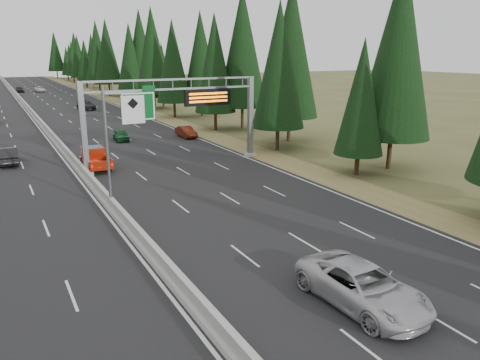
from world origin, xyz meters
The scene contains 14 objects.
road centered at (0.00, 80.00, 0.04)m, with size 32.00×260.00×0.08m, color black.
shoulder_right centered at (17.80, 80.00, 0.03)m, with size 3.60×260.00×0.06m, color olive.
median_barrier centered at (0.00, 80.00, 0.41)m, with size 0.70×260.00×0.85m.
sign_gantry centered at (8.92, 34.88, 5.27)m, with size 16.75×0.98×7.80m.
hov_sign_pole centered at (0.58, 24.97, 4.72)m, with size 2.80×0.50×8.00m.
tree_row_right centered at (22.17, 70.97, 9.41)m, with size 11.81×244.38×18.72m.
silver_minivan centered at (6.17, 8.00, 0.93)m, with size 2.81×6.10×1.69m, color #B6B4BA.
red_pickup centered at (1.50, 37.51, 1.06)m, with size 1.95×5.45×1.78m.
car_ahead_green centered at (6.97, 49.52, 0.73)m, with size 1.53×3.80×1.29m, color #124F22.
car_ahead_dkred centered at (14.50, 47.79, 0.74)m, with size 1.39×3.98×1.31m, color #541A0C.
car_ahead_dkgrey centered at (9.27, 82.57, 0.89)m, with size 2.26×5.56×1.61m, color black.
car_ahead_white centered at (6.22, 127.85, 0.73)m, with size 2.16×4.69×1.30m, color silver.
car_ahead_far centered at (1.50, 128.40, 0.80)m, with size 1.71×4.25×1.45m, color black.
car_onc_near centered at (-5.30, 42.70, 0.85)m, with size 1.63×4.68×1.54m, color black.
Camera 1 is at (-6.43, -4.82, 10.19)m, focal length 35.00 mm.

